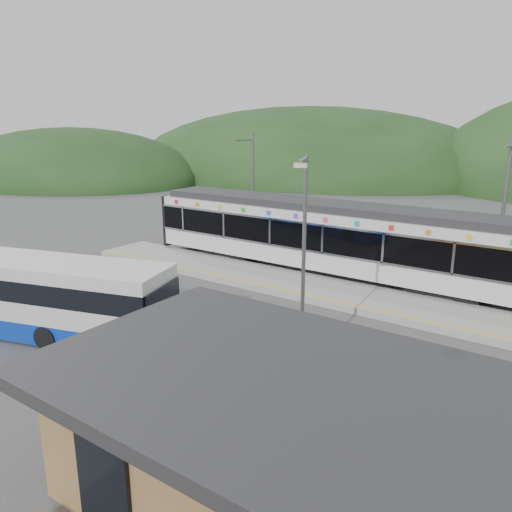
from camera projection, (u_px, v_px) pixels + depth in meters
The scene contains 10 objects.
ground at pixel (270, 312), 20.70m from camera, with size 120.00×120.00×0.00m, color #4C4C4F.
hills at pixel (458, 305), 21.45m from camera, with size 146.00×149.00×26.00m.
platform at pixel (309, 287), 23.27m from camera, with size 26.00×3.20×0.30m, color #9E9E99.
yellow_line at pixel (295, 292), 22.21m from camera, with size 26.00×0.10×0.01m, color yellow.
train at pixel (328, 236), 25.18m from camera, with size 20.44×3.01×3.74m.
catenary_mast_west at pixel (252, 189), 30.41m from camera, with size 0.18×1.80×7.00m.
catenary_mast_east at pixel (503, 212), 22.64m from camera, with size 0.18×1.80×7.00m.
station_shelter at pixel (272, 439), 9.85m from camera, with size 9.20×6.20×3.00m.
bus at pixel (37, 298), 18.33m from camera, with size 10.63×5.28×2.83m.
lamp_post at pixel (302, 249), 14.77m from camera, with size 0.51×1.21×6.70m.
Camera 1 is at (10.66, -16.21, 7.60)m, focal length 35.00 mm.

